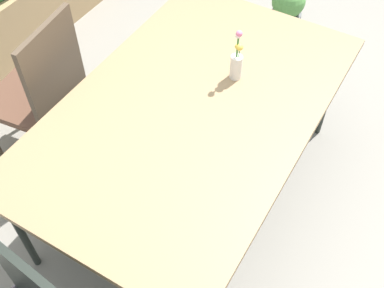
{
  "coord_description": "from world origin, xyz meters",
  "views": [
    {
      "loc": [
        -1.29,
        -0.74,
        2.36
      ],
      "look_at": [
        0.08,
        0.07,
        0.43
      ],
      "focal_mm": 44.47,
      "sensor_mm": 36.0,
      "label": 1
    }
  ],
  "objects_px": {
    "flower_vase": "(237,62)",
    "potted_plant": "(287,11)",
    "dining_table": "(192,111)",
    "chair_far_side": "(42,89)"
  },
  "relations": [
    {
      "from": "chair_far_side",
      "to": "dining_table",
      "type": "bearing_deg",
      "value": -87.16
    },
    {
      "from": "dining_table",
      "to": "flower_vase",
      "type": "bearing_deg",
      "value": -17.22
    },
    {
      "from": "chair_far_side",
      "to": "flower_vase",
      "type": "xyz_separation_m",
      "value": [
        0.44,
        -0.95,
        0.28
      ]
    },
    {
      "from": "chair_far_side",
      "to": "potted_plant",
      "type": "height_order",
      "value": "chair_far_side"
    },
    {
      "from": "dining_table",
      "to": "chair_far_side",
      "type": "height_order",
      "value": "chair_far_side"
    },
    {
      "from": "dining_table",
      "to": "potted_plant",
      "type": "height_order",
      "value": "dining_table"
    },
    {
      "from": "flower_vase",
      "to": "potted_plant",
      "type": "relative_size",
      "value": 0.65
    },
    {
      "from": "flower_vase",
      "to": "potted_plant",
      "type": "xyz_separation_m",
      "value": [
        1.36,
        0.22,
        -0.59
      ]
    },
    {
      "from": "dining_table",
      "to": "flower_vase",
      "type": "xyz_separation_m",
      "value": [
        0.28,
        -0.09,
        0.14
      ]
    },
    {
      "from": "dining_table",
      "to": "flower_vase",
      "type": "relative_size",
      "value": 6.39
    }
  ]
}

